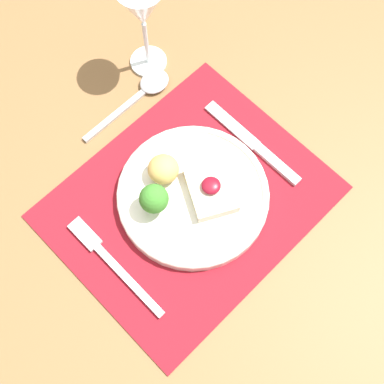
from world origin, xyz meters
name	(u,v)px	position (x,y,z in m)	size (l,w,h in m)	color
ground_plane	(190,291)	(0.00, 0.00, 0.00)	(8.00, 8.00, 0.00)	brown
dining_table	(189,216)	(0.00, 0.00, 0.66)	(1.51, 1.27, 0.73)	brown
placemat	(189,202)	(0.00, 0.00, 0.73)	(0.42, 0.34, 0.00)	maroon
dinner_plate	(190,193)	(0.01, 0.01, 0.75)	(0.24, 0.24, 0.07)	silver
fork	(109,260)	(-0.16, 0.02, 0.73)	(0.02, 0.20, 0.01)	#B2B2B7
knife	(258,148)	(0.15, -0.01, 0.73)	(0.02, 0.20, 0.01)	#B2B2B7
spoon	(147,88)	(0.09, 0.20, 0.73)	(0.19, 0.05, 0.02)	#B2B2B7
wine_glass_near	(142,11)	(0.14, 0.24, 0.86)	(0.08, 0.08, 0.18)	white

